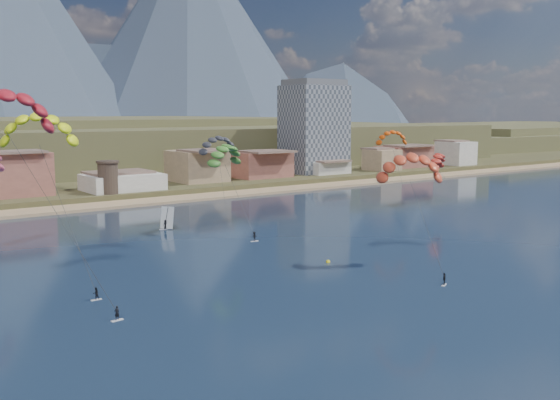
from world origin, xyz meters
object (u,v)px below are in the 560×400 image
kitesurfer_yellow (38,125)px  windsurfer (166,222)px  apartment_tower (314,127)px  buoy (328,262)px  kitesurfer_green (225,152)px  watchtower (108,177)px  kitesurfer_orange (411,163)px  kitesurfer_red (4,105)px

kitesurfer_yellow → windsurfer: (30.92, 26.33, -20.00)m
apartment_tower → buoy: (-78.05, -99.11, -17.71)m
buoy → kitesurfer_green: bearing=88.7°
apartment_tower → watchtower: size_ratio=3.72×
watchtower → buoy: bearing=-88.7°
apartment_tower → buoy: apartment_tower is taller
windsurfer → apartment_tower: bearing=34.5°
kitesurfer_orange → buoy: (-8.62, 8.50, -15.42)m
kitesurfer_red → windsurfer: bearing=44.2°
apartment_tower → watchtower: apartment_tower is taller
kitesurfer_yellow → apartment_tower: bearing=36.1°
watchtower → kitesurfer_red: size_ratio=0.31×
watchtower → kitesurfer_orange: (10.57, -93.61, 9.16)m
kitesurfer_green → kitesurfer_yellow: bearing=-156.2°
watchtower → kitesurfer_orange: size_ratio=0.44×
kitesurfer_green → windsurfer: (-8.36, 8.98, -13.99)m
kitesurfer_red → kitesurfer_green: kitesurfer_red is taller
apartment_tower → kitesurfer_red: apartment_tower is taller
watchtower → kitesurfer_green: bearing=-87.2°
windsurfer → watchtower: bearing=82.7°
kitesurfer_yellow → buoy: kitesurfer_yellow is taller
watchtower → windsurfer: (-5.70, -44.82, -4.95)m
kitesurfer_red → buoy: 51.03m
apartment_tower → watchtower: 82.02m
windsurfer → kitesurfer_red: bearing=-135.8°
kitesurfer_yellow → kitesurfer_orange: (47.20, -22.46, -5.89)m
apartment_tower → kitesurfer_red: (-123.02, -95.13, 6.08)m
watchtower → kitesurfer_yellow: (-36.63, -71.15, 15.05)m
watchtower → kitesurfer_green: size_ratio=0.45×
kitesurfer_orange → watchtower: bearing=96.4°
kitesurfer_orange → windsurfer: 53.33m
kitesurfer_red → kitesurfer_orange: kitesurfer_red is taller
kitesurfer_orange → windsurfer: (-16.28, 48.78, -14.11)m
kitesurfer_green → windsurfer: kitesurfer_green is taller
kitesurfer_red → windsurfer: kitesurfer_red is taller
apartment_tower → kitesurfer_orange: (-69.43, -107.61, -2.29)m
kitesurfer_red → kitesurfer_yellow: bearing=57.4°
kitesurfer_green → buoy: size_ratio=28.85×
kitesurfer_orange → kitesurfer_green: (-7.92, 39.80, -0.12)m
apartment_tower → kitesurfer_red: bearing=-142.3°
kitesurfer_red → buoy: (44.97, -3.97, -23.79)m
kitesurfer_red → buoy: kitesurfer_red is taller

